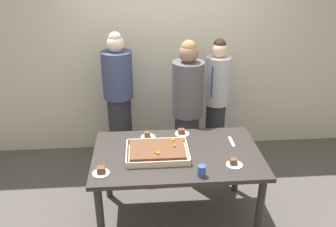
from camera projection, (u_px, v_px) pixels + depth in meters
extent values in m
plane|color=#4C4742|center=(176.00, 217.00, 3.74)|extent=(12.00, 12.00, 0.00)
cube|color=beige|center=(165.00, 40.00, 4.55)|extent=(8.00, 0.12, 3.00)
cube|color=#2D2826|center=(177.00, 155.00, 3.42)|extent=(1.60, 0.98, 0.04)
cylinder|color=#2D2826|center=(100.00, 220.00, 3.16)|extent=(0.07, 0.07, 0.74)
cylinder|color=#2D2826|center=(259.00, 212.00, 3.26)|extent=(0.07, 0.07, 0.74)
cylinder|color=#2D2826|center=(108.00, 169.00, 3.90)|extent=(0.07, 0.07, 0.74)
cylinder|color=#2D2826|center=(237.00, 163.00, 4.00)|extent=(0.07, 0.07, 0.74)
cube|color=beige|center=(157.00, 154.00, 3.38)|extent=(0.59, 0.44, 0.01)
cube|color=beige|center=(159.00, 164.00, 3.17)|extent=(0.59, 0.01, 0.05)
cube|color=beige|center=(156.00, 140.00, 3.56)|extent=(0.59, 0.01, 0.05)
cube|color=beige|center=(127.00, 153.00, 3.34)|extent=(0.01, 0.44, 0.05)
cube|color=beige|center=(188.00, 150.00, 3.38)|extent=(0.01, 0.44, 0.05)
cube|color=brown|center=(157.00, 151.00, 3.36)|extent=(0.52, 0.37, 0.06)
sphere|color=yellow|center=(173.00, 140.00, 3.47)|extent=(0.03, 0.03, 0.03)
sphere|color=yellow|center=(158.00, 153.00, 3.24)|extent=(0.03, 0.03, 0.03)
sphere|color=red|center=(156.00, 153.00, 3.25)|extent=(0.03, 0.03, 0.03)
sphere|color=orange|center=(174.00, 146.00, 3.36)|extent=(0.03, 0.03, 0.03)
cylinder|color=white|center=(234.00, 165.00, 3.21)|extent=(0.15, 0.15, 0.01)
cube|color=brown|center=(233.00, 162.00, 3.20)|extent=(0.06, 0.05, 0.05)
cylinder|color=white|center=(101.00, 173.00, 3.09)|extent=(0.15, 0.15, 0.01)
cube|color=brown|center=(101.00, 170.00, 3.08)|extent=(0.07, 0.06, 0.06)
cylinder|color=white|center=(148.00, 137.00, 3.68)|extent=(0.15, 0.15, 0.01)
cube|color=brown|center=(147.00, 134.00, 3.67)|extent=(0.06, 0.05, 0.05)
cylinder|color=white|center=(182.00, 134.00, 3.75)|extent=(0.15, 0.15, 0.01)
cube|color=brown|center=(181.00, 131.00, 3.74)|extent=(0.07, 0.06, 0.05)
cylinder|color=#2D5199|center=(202.00, 171.00, 3.04)|extent=(0.07, 0.07, 0.10)
cube|color=silver|center=(232.00, 142.00, 3.60)|extent=(0.03, 0.20, 0.01)
cylinder|color=#28282D|center=(186.00, 144.00, 4.32)|extent=(0.29, 0.29, 0.81)
cylinder|color=#4C4C51|center=(188.00, 89.00, 4.02)|extent=(0.36, 0.36, 0.63)
sphere|color=#8C664C|center=(189.00, 53.00, 3.84)|extent=(0.22, 0.22, 0.22)
sphere|color=olive|center=(189.00, 48.00, 3.82)|extent=(0.17, 0.17, 0.17)
cylinder|color=#28282D|center=(121.00, 130.00, 4.53)|extent=(0.29, 0.29, 0.92)
cylinder|color=#384266|center=(117.00, 75.00, 4.22)|extent=(0.36, 0.36, 0.56)
sphere|color=beige|center=(115.00, 44.00, 4.06)|extent=(0.21, 0.21, 0.21)
sphere|color=#B2A899|center=(115.00, 39.00, 4.04)|extent=(0.16, 0.16, 0.16)
cylinder|color=#28282D|center=(214.00, 132.00, 4.63)|extent=(0.24, 0.24, 0.80)
cylinder|color=#B2B2B7|center=(218.00, 81.00, 4.33)|extent=(0.30, 0.30, 0.60)
cube|color=navy|center=(213.00, 82.00, 4.21)|extent=(0.04, 0.02, 0.38)
sphere|color=beige|center=(220.00, 50.00, 4.17)|extent=(0.19, 0.19, 0.19)
sphere|color=black|center=(220.00, 45.00, 4.15)|extent=(0.15, 0.15, 0.15)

